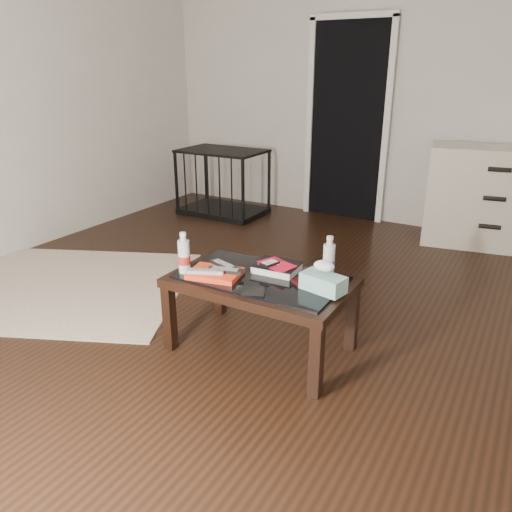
{
  "coord_description": "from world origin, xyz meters",
  "views": [
    {
      "loc": [
        1.44,
        -2.65,
        1.56
      ],
      "look_at": [
        0.12,
        -0.35,
        0.55
      ],
      "focal_mm": 35.0,
      "sensor_mm": 36.0,
      "label": 1
    }
  ],
  "objects_px": {
    "coffee_table": "(261,287)",
    "water_bottle_left": "(184,253)",
    "textbook": "(277,267)",
    "dresser": "(497,198)",
    "water_bottle_right": "(329,257)",
    "pet_crate": "(223,193)",
    "tissue_box": "(323,283)"
  },
  "relations": [
    {
      "from": "pet_crate",
      "to": "textbook",
      "type": "distance_m",
      "value": 2.87
    },
    {
      "from": "coffee_table",
      "to": "textbook",
      "type": "distance_m",
      "value": 0.15
    },
    {
      "from": "dresser",
      "to": "pet_crate",
      "type": "relative_size",
      "value": 1.39
    },
    {
      "from": "pet_crate",
      "to": "tissue_box",
      "type": "xyz_separation_m",
      "value": [
        2.16,
        -2.31,
        0.28
      ]
    },
    {
      "from": "dresser",
      "to": "tissue_box",
      "type": "height_order",
      "value": "dresser"
    },
    {
      "from": "dresser",
      "to": "textbook",
      "type": "bearing_deg",
      "value": -118.89
    },
    {
      "from": "water_bottle_left",
      "to": "tissue_box",
      "type": "distance_m",
      "value": 0.8
    },
    {
      "from": "coffee_table",
      "to": "water_bottle_left",
      "type": "bearing_deg",
      "value": -158.43
    },
    {
      "from": "pet_crate",
      "to": "textbook",
      "type": "relative_size",
      "value": 3.63
    },
    {
      "from": "dresser",
      "to": "coffee_table",
      "type": "bearing_deg",
      "value": -118.89
    },
    {
      "from": "coffee_table",
      "to": "tissue_box",
      "type": "bearing_deg",
      "value": -0.35
    },
    {
      "from": "dresser",
      "to": "water_bottle_right",
      "type": "relative_size",
      "value": 5.31
    },
    {
      "from": "water_bottle_left",
      "to": "coffee_table",
      "type": "bearing_deg",
      "value": 21.57
    },
    {
      "from": "textbook",
      "to": "water_bottle_left",
      "type": "height_order",
      "value": "water_bottle_left"
    },
    {
      "from": "textbook",
      "to": "coffee_table",
      "type": "bearing_deg",
      "value": -112.88
    },
    {
      "from": "water_bottle_left",
      "to": "water_bottle_right",
      "type": "height_order",
      "value": "same"
    },
    {
      "from": "coffee_table",
      "to": "pet_crate",
      "type": "height_order",
      "value": "pet_crate"
    },
    {
      "from": "coffee_table",
      "to": "textbook",
      "type": "relative_size",
      "value": 4.0
    },
    {
      "from": "pet_crate",
      "to": "water_bottle_right",
      "type": "relative_size",
      "value": 3.82
    },
    {
      "from": "pet_crate",
      "to": "water_bottle_left",
      "type": "distance_m",
      "value": 2.85
    },
    {
      "from": "coffee_table",
      "to": "water_bottle_right",
      "type": "xyz_separation_m",
      "value": [
        0.33,
        0.18,
        0.18
      ]
    },
    {
      "from": "dresser",
      "to": "textbook",
      "type": "xyz_separation_m",
      "value": [
        -0.91,
        -2.53,
        0.03
      ]
    },
    {
      "from": "water_bottle_left",
      "to": "water_bottle_right",
      "type": "relative_size",
      "value": 1.0
    },
    {
      "from": "dresser",
      "to": "water_bottle_right",
      "type": "xyz_separation_m",
      "value": [
        -0.63,
        -2.46,
        0.13
      ]
    },
    {
      "from": "textbook",
      "to": "pet_crate",
      "type": "bearing_deg",
      "value": 126.73
    },
    {
      "from": "water_bottle_right",
      "to": "pet_crate",
      "type": "bearing_deg",
      "value": 134.77
    },
    {
      "from": "water_bottle_left",
      "to": "dresser",
      "type": "bearing_deg",
      "value": 64.16
    },
    {
      "from": "coffee_table",
      "to": "water_bottle_left",
      "type": "xyz_separation_m",
      "value": [
        -0.41,
        -0.16,
        0.18
      ]
    },
    {
      "from": "pet_crate",
      "to": "water_bottle_left",
      "type": "height_order",
      "value": "pet_crate"
    },
    {
      "from": "coffee_table",
      "to": "dresser",
      "type": "xyz_separation_m",
      "value": [
        0.95,
        2.65,
        0.05
      ]
    },
    {
      "from": "coffee_table",
      "to": "tissue_box",
      "type": "distance_m",
      "value": 0.39
    },
    {
      "from": "pet_crate",
      "to": "dresser",
      "type": "bearing_deg",
      "value": 7.8
    }
  ]
}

